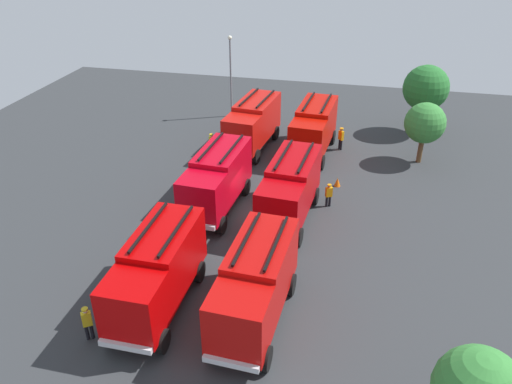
{
  "coord_description": "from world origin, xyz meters",
  "views": [
    {
      "loc": [
        26.66,
        6.09,
        16.83
      ],
      "look_at": [
        0.0,
        0.0,
        1.4
      ],
      "focal_mm": 35.35,
      "sensor_mm": 36.0,
      "label": 1
    }
  ],
  "objects": [
    {
      "name": "firefighter_3",
      "position": [
        -10.71,
        4.45,
        1.03
      ],
      "size": [
        0.47,
        0.46,
        1.82
      ],
      "rotation": [
        0.0,
        0.0,
        5.48
      ],
      "color": "black",
      "rests_on": "ground"
    },
    {
      "name": "fire_truck_3",
      "position": [
        -9.61,
        2.37,
        2.15
      ],
      "size": [
        7.36,
        3.17,
        3.88
      ],
      "rotation": [
        0.0,
        0.0,
        -0.07
      ],
      "color": "#B40B03",
      "rests_on": "ground"
    },
    {
      "name": "fire_truck_2",
      "position": [
        9.55,
        -2.54,
        2.15
      ],
      "size": [
        7.21,
        2.78,
        3.88
      ],
      "rotation": [
        0.0,
        0.0,
        -0.01
      ],
      "color": "#B40304",
      "rests_on": "ground"
    },
    {
      "name": "fire_truck_1",
      "position": [
        0.15,
        -2.48,
        2.15
      ],
      "size": [
        7.33,
        3.1,
        3.88
      ],
      "rotation": [
        0.0,
        0.0,
        -0.06
      ],
      "color": "#BB0414",
      "rests_on": "ground"
    },
    {
      "name": "ground_plane",
      "position": [
        0.0,
        0.0,
        0.0
      ],
      "size": [
        56.12,
        56.12,
        0.0
      ],
      "primitive_type": "plane",
      "color": "#2D3033"
    },
    {
      "name": "tree_0",
      "position": [
        -15.76,
        10.77,
        3.91
      ],
      "size": [
        3.75,
        3.75,
        5.81
      ],
      "color": "brown",
      "rests_on": "ground"
    },
    {
      "name": "fire_truck_0",
      "position": [
        -9.54,
        -2.43,
        2.15
      ],
      "size": [
        7.43,
        3.41,
        3.88
      ],
      "rotation": [
        0.0,
        0.0,
        -0.11
      ],
      "color": "#BB110B",
      "rests_on": "ground"
    },
    {
      "name": "firefighter_2",
      "position": [
        -14.04,
        3.42,
        0.93
      ],
      "size": [
        0.48,
        0.4,
        1.67
      ],
      "rotation": [
        0.0,
        0.0,
        5.16
      ],
      "color": "black",
      "rests_on": "ground"
    },
    {
      "name": "firefighter_0",
      "position": [
        -7.41,
        -5.22,
        1.0
      ],
      "size": [
        0.47,
        0.47,
        1.77
      ],
      "rotation": [
        0.0,
        0.0,
        5.49
      ],
      "color": "black",
      "rests_on": "ground"
    },
    {
      "name": "tree_1",
      "position": [
        -9.75,
        10.46,
        3.13
      ],
      "size": [
        3.0,
        3.0,
        4.65
      ],
      "color": "brown",
      "rests_on": "ground"
    },
    {
      "name": "traffic_cone_1",
      "position": [
        4.55,
        1.24,
        0.29
      ],
      "size": [
        0.41,
        0.41,
        0.59
      ],
      "primitive_type": "cone",
      "color": "#F2600C",
      "rests_on": "ground"
    },
    {
      "name": "lamppost",
      "position": [
        -15.98,
        -5.96,
        4.24
      ],
      "size": [
        0.36,
        0.36,
        7.31
      ],
      "color": "slate",
      "rests_on": "ground"
    },
    {
      "name": "firefighter_1",
      "position": [
        -1.64,
        4.4,
        0.88
      ],
      "size": [
        0.41,
        0.48,
        1.6
      ],
      "rotation": [
        0.0,
        0.0,
        0.47
      ],
      "color": "black",
      "rests_on": "ground"
    },
    {
      "name": "fire_truck_5",
      "position": [
        9.45,
        2.13,
        2.15
      ],
      "size": [
        7.31,
        3.04,
        3.88
      ],
      "rotation": [
        0.0,
        0.0,
        -0.05
      ],
      "color": "#B10A08",
      "rests_on": "ground"
    },
    {
      "name": "traffic_cone_0",
      "position": [
        -4.51,
        4.75,
        0.31
      ],
      "size": [
        0.44,
        0.44,
        0.63
      ],
      "primitive_type": "cone",
      "color": "#F2600C",
      "rests_on": "ground"
    },
    {
      "name": "fire_truck_4",
      "position": [
        0.35,
        2.17,
        2.15
      ],
      "size": [
        7.35,
        3.16,
        3.88
      ],
      "rotation": [
        0.0,
        0.0,
        -0.07
      ],
      "color": "#AC0409",
      "rests_on": "ground"
    },
    {
      "name": "firefighter_4",
      "position": [
        12.28,
        -4.8,
        0.99
      ],
      "size": [
        0.44,
        0.48,
        1.76
      ],
      "rotation": [
        0.0,
        0.0,
        0.61
      ],
      "color": "black",
      "rests_on": "ground"
    }
  ]
}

